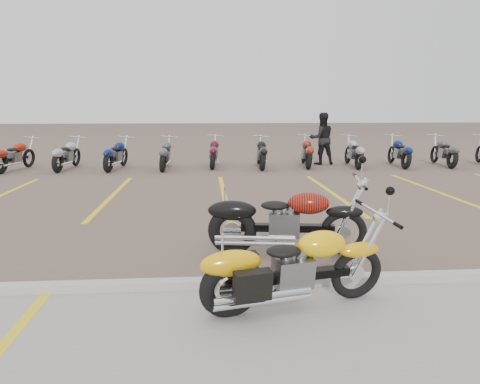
% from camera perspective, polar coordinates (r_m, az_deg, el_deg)
% --- Properties ---
extents(ground, '(100.00, 100.00, 0.00)m').
position_cam_1_polar(ground, '(7.62, -0.71, -5.92)').
color(ground, brown).
rests_on(ground, ground).
extents(curb, '(60.00, 0.18, 0.12)m').
position_cam_1_polar(curb, '(5.72, 0.59, -11.01)').
color(curb, '#ADAAA3').
rests_on(curb, ground).
extents(parking_stripes, '(38.00, 5.50, 0.01)m').
position_cam_1_polar(parking_stripes, '(11.51, -1.98, -0.26)').
color(parking_stripes, yellow).
rests_on(parking_stripes, ground).
extents(yellow_cruiser, '(2.07, 0.61, 0.86)m').
position_cam_1_polar(yellow_cruiser, '(5.07, 6.08, -9.48)').
color(yellow_cruiser, black).
rests_on(yellow_cruiser, ground).
extents(flame_cruiser, '(2.30, 0.49, 0.95)m').
position_cam_1_polar(flame_cruiser, '(6.81, 5.28, -3.87)').
color(flame_cruiser, black).
rests_on(flame_cruiser, ground).
extents(person_b, '(0.96, 0.77, 1.90)m').
position_cam_1_polar(person_b, '(17.52, 9.93, 6.43)').
color(person_b, black).
rests_on(person_b, ground).
extents(bg_bike_row, '(20.68, 2.06, 1.10)m').
position_cam_1_polar(bg_bike_row, '(16.48, 2.41, 4.94)').
color(bg_bike_row, black).
rests_on(bg_bike_row, ground).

